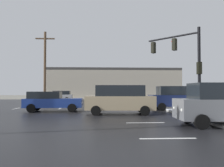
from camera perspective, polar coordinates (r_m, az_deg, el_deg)
ground_plane at (r=22.41m, az=3.08°, el=-5.98°), size 120.00×120.00×0.00m
road_asphalt at (r=22.41m, az=3.08°, el=-5.96°), size 44.00×44.00×0.02m
snow_strip_curbside at (r=19.72m, az=19.07°, el=-6.00°), size 4.00×1.60×0.06m
lane_markings at (r=21.22m, az=6.74°, el=-6.16°), size 36.15×36.15×0.01m
traffic_signal_mast at (r=19.33m, az=16.92°, el=6.07°), size 3.20×3.62×6.26m
strip_building_background at (r=49.78m, az=0.23°, el=-0.05°), size 26.81×8.00×6.11m
sedan_blue at (r=19.53m, az=-14.36°, el=-4.08°), size 4.57×2.09×1.58m
sedan_silver at (r=36.55m, az=-12.77°, el=-2.91°), size 4.58×2.13×1.58m
suv_navy at (r=21.15m, az=15.51°, el=-3.23°), size 4.86×2.21×2.03m
sedan_white at (r=35.45m, az=14.22°, el=-2.94°), size 2.14×4.59×1.58m
suv_tan at (r=16.76m, az=1.95°, el=-3.73°), size 4.94×2.43×2.03m
utility_pole_far at (r=28.78m, az=-15.83°, el=3.98°), size 2.20×0.28×8.54m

